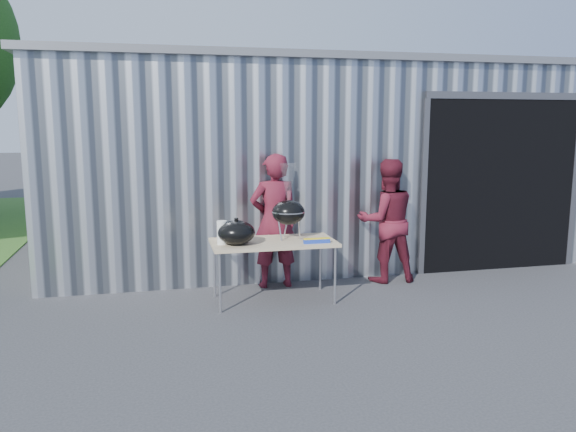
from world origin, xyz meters
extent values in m
plane|color=#323235|center=(0.00, 0.00, 0.00)|extent=(80.00, 80.00, 0.00)
cube|color=silver|center=(0.80, 4.70, 1.50)|extent=(8.00, 6.00, 3.00)
cube|color=slate|center=(0.80, 4.70, 3.05)|extent=(8.20, 6.20, 0.10)
cube|color=black|center=(3.30, 2.27, 1.25)|extent=(2.40, 1.20, 2.50)
cube|color=#4C4C51|center=(3.30, 1.70, 2.55)|extent=(2.52, 0.08, 0.10)
cube|color=tan|center=(-0.27, 0.95, 0.73)|extent=(1.50, 0.75, 0.04)
cylinder|color=silver|center=(-0.96, 0.63, 0.35)|extent=(0.03, 0.03, 0.71)
cylinder|color=silver|center=(0.42, 0.63, 0.35)|extent=(0.03, 0.03, 0.71)
cylinder|color=silver|center=(-0.96, 1.26, 0.35)|extent=(0.03, 0.03, 0.71)
cylinder|color=silver|center=(0.42, 1.26, 0.35)|extent=(0.03, 0.03, 0.71)
ellipsoid|color=black|center=(-0.07, 1.02, 1.08)|extent=(0.40, 0.40, 0.30)
cylinder|color=silver|center=(-0.07, 1.02, 1.09)|extent=(0.41, 0.41, 0.02)
cylinder|color=silver|center=(-0.07, 1.02, 1.10)|extent=(0.39, 0.39, 0.01)
cylinder|color=silver|center=(-0.07, 1.16, 0.87)|extent=(0.02, 0.02, 0.24)
cylinder|color=silver|center=(-0.19, 0.95, 0.87)|extent=(0.02, 0.02, 0.24)
cylinder|color=silver|center=(0.05, 0.95, 0.87)|extent=(0.02, 0.02, 0.24)
cylinder|color=#BB6643|center=(-0.19, 1.02, 1.12)|extent=(0.02, 0.14, 0.02)
cylinder|color=#BB6643|center=(-0.14, 1.02, 1.12)|extent=(0.02, 0.14, 0.02)
cylinder|color=#BB6643|center=(-0.09, 1.02, 1.12)|extent=(0.02, 0.14, 0.02)
cylinder|color=#BB6643|center=(-0.05, 1.02, 1.12)|extent=(0.02, 0.14, 0.02)
cylinder|color=#BB6643|center=(0.00, 1.02, 1.12)|extent=(0.02, 0.14, 0.02)
cylinder|color=#BB6643|center=(0.05, 1.02, 1.12)|extent=(0.02, 0.14, 0.02)
cone|color=silver|center=(-0.07, 1.02, 1.40)|extent=(0.20, 0.20, 0.55)
ellipsoid|color=black|center=(-0.74, 0.85, 0.89)|extent=(0.44, 0.44, 0.29)
cylinder|color=black|center=(-0.74, 0.85, 1.05)|extent=(0.05, 0.05, 0.03)
cylinder|color=white|center=(-0.90, 0.90, 0.89)|extent=(0.12, 0.12, 0.28)
cube|color=white|center=(-0.82, 1.17, 0.80)|extent=(0.20, 0.15, 0.10)
cube|color=#1A38AC|center=(0.20, 0.70, 0.78)|extent=(0.32, 0.05, 0.05)
cube|color=yellow|center=(0.20, 0.70, 0.81)|extent=(0.32, 0.05, 0.01)
imported|color=maroon|center=(-0.14, 1.55, 0.89)|extent=(0.66, 0.44, 1.78)
imported|color=maroon|center=(1.42, 1.47, 0.84)|extent=(0.85, 0.68, 1.69)
camera|label=1|loc=(-1.61, -5.59, 2.16)|focal=35.00mm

